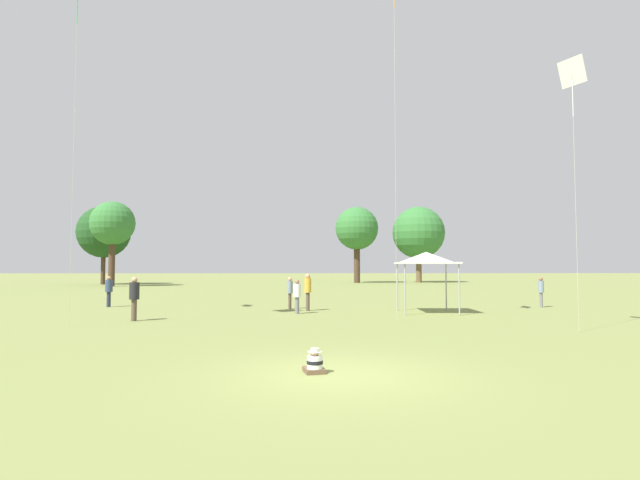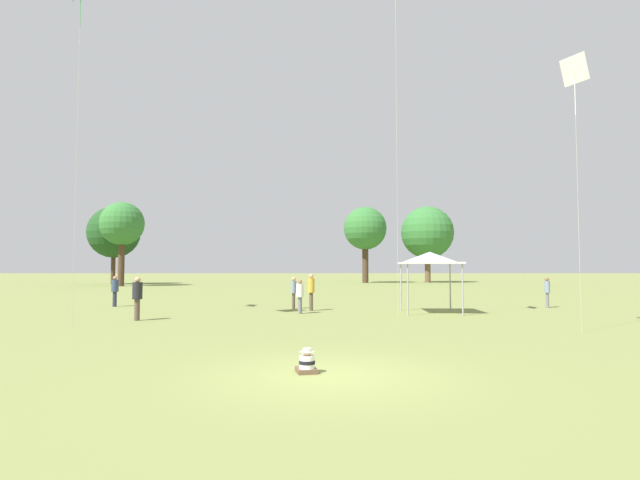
% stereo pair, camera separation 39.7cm
% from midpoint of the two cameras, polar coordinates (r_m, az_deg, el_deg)
% --- Properties ---
extents(ground_plane, '(300.00, 300.00, 0.00)m').
position_cam_midpoint_polar(ground_plane, '(10.42, 2.28, -15.23)').
color(ground_plane, olive).
extents(seated_toddler, '(0.49, 0.57, 0.52)m').
position_cam_midpoint_polar(seated_toddler, '(10.60, -0.42, -13.89)').
color(seated_toddler, brown).
rests_on(seated_toddler, ground).
extents(person_standing_0, '(0.54, 0.54, 1.67)m').
position_cam_midpoint_polar(person_standing_0, '(29.61, -22.04, -5.16)').
color(person_standing_0, '#282D42').
rests_on(person_standing_0, ground).
extents(person_standing_1, '(0.45, 0.45, 1.58)m').
position_cam_midpoint_polar(person_standing_1, '(23.39, -1.82, -6.13)').
color(person_standing_1, slate).
rests_on(person_standing_1, ground).
extents(person_standing_2, '(0.47, 0.47, 1.84)m').
position_cam_midpoint_polar(person_standing_2, '(24.91, -0.56, -5.54)').
color(person_standing_2, brown).
rests_on(person_standing_2, ground).
extents(person_standing_3, '(0.37, 0.37, 1.65)m').
position_cam_midpoint_polar(person_standing_3, '(26.03, -2.60, -5.67)').
color(person_standing_3, brown).
rests_on(person_standing_3, ground).
extents(person_standing_4, '(0.56, 0.56, 1.77)m').
position_cam_midpoint_polar(person_standing_4, '(21.68, -19.66, -5.90)').
color(person_standing_4, brown).
rests_on(person_standing_4, ground).
extents(person_standing_5, '(0.36, 0.36, 1.63)m').
position_cam_midpoint_polar(person_standing_5, '(29.37, 24.89, -5.12)').
color(person_standing_5, slate).
rests_on(person_standing_5, ground).
extents(canopy_tent, '(2.83, 2.83, 2.89)m').
position_cam_midpoint_polar(canopy_tent, '(24.27, 12.89, -2.05)').
color(canopy_tent, white).
rests_on(canopy_tent, ground).
extents(kite_1, '(0.68, 0.96, 9.33)m').
position_cam_midpoint_polar(kite_1, '(19.88, 27.62, 16.11)').
color(kite_1, white).
rests_on(kite_1, ground).
extents(distant_tree_0, '(4.85, 4.85, 9.43)m').
position_cam_midpoint_polar(distant_tree_0, '(60.01, -21.51, 1.67)').
color(distant_tree_0, '#473323').
rests_on(distant_tree_0, ground).
extents(distant_tree_1, '(6.33, 6.33, 9.59)m').
position_cam_midpoint_polar(distant_tree_1, '(66.65, -22.33, 0.81)').
color(distant_tree_1, '#473323').
rests_on(distant_tree_1, ground).
extents(distant_tree_2, '(7.16, 7.16, 10.44)m').
position_cam_midpoint_polar(distant_tree_2, '(70.00, 12.32, 0.82)').
color(distant_tree_2, brown).
rests_on(distant_tree_2, ground).
extents(distant_tree_3, '(5.77, 5.77, 10.22)m').
position_cam_midpoint_polar(distant_tree_3, '(67.34, 5.35, 1.27)').
color(distant_tree_3, '#473323').
rests_on(distant_tree_3, ground).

